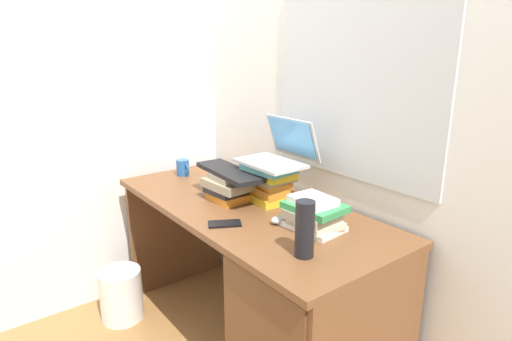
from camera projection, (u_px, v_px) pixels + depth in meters
The scene contains 14 objects.
ground_plane at pixel (248, 338), 2.23m from camera, with size 6.00×6.00×0.00m, color olive.
wall_back at pixel (310, 80), 2.09m from camera, with size 6.00×0.06×2.60m.
wall_left at pixel (160, 74), 2.52m from camera, with size 0.05×6.00×2.60m, color silver.
desk at pixel (297, 307), 1.81m from camera, with size 1.51×0.67×0.74m.
book_stack_tall at pixel (270, 183), 2.04m from camera, with size 0.24×0.20×0.18m.
book_stack_keyboard_riser at pixel (230, 188), 2.08m from camera, with size 0.25×0.21×0.13m.
book_stack_side at pixel (314, 214), 1.74m from camera, with size 0.26×0.19×0.14m.
laptop at pixel (280, 152), 2.03m from camera, with size 0.32×0.28×0.21m.
keyboard at pixel (229, 172), 2.06m from camera, with size 0.42×0.14×0.02m, color black.
computer_mouse at pixel (281, 219), 1.82m from camera, with size 0.06×0.10×0.04m, color #A5A8AD.
mug at pixel (183, 168), 2.47m from camera, with size 0.11×0.07×0.09m.
water_bottle at pixel (305, 229), 1.51m from camera, with size 0.07×0.07×0.21m, color black.
cell_phone at pixel (225, 224), 1.80m from camera, with size 0.07×0.14×0.01m, color black.
wastebasket at pixel (121, 294), 2.37m from camera, with size 0.23×0.23×0.29m, color silver.
Camera 1 is at (1.54, -1.12, 1.46)m, focal length 30.25 mm.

